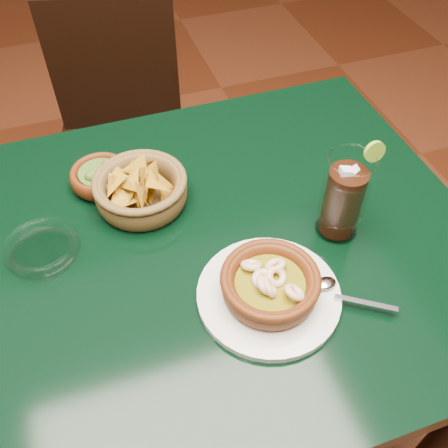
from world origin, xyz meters
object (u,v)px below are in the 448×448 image
object	(u,v)px
dining_chair	(121,139)
chip_basket	(141,190)
shrimp_plate	(270,287)
cola_drink	(344,197)
dining_table	(149,292)

from	to	relation	value
dining_chair	chip_basket	size ratio (longest dim) A/B	4.14
shrimp_plate	cola_drink	bearing A→B (deg)	29.53
shrimp_plate	chip_basket	world-z (taller)	chip_basket
dining_chair	chip_basket	xyz separation A→B (m)	(-0.02, -0.57, 0.31)
dining_table	dining_chair	xyz separation A→B (m)	(0.05, 0.70, -0.18)
dining_table	chip_basket	size ratio (longest dim) A/B	5.83
cola_drink	chip_basket	bearing A→B (deg)	150.20
dining_table	dining_chair	world-z (taller)	dining_chair
shrimp_plate	cola_drink	world-z (taller)	cola_drink
dining_chair	shrimp_plate	world-z (taller)	dining_chair
shrimp_plate	cola_drink	size ratio (longest dim) A/B	1.56
dining_chair	chip_basket	distance (m)	0.65
shrimp_plate	chip_basket	size ratio (longest dim) A/B	1.42
dining_chair	cola_drink	bearing A→B (deg)	-68.79
dining_table	cola_drink	bearing A→B (deg)	-7.48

